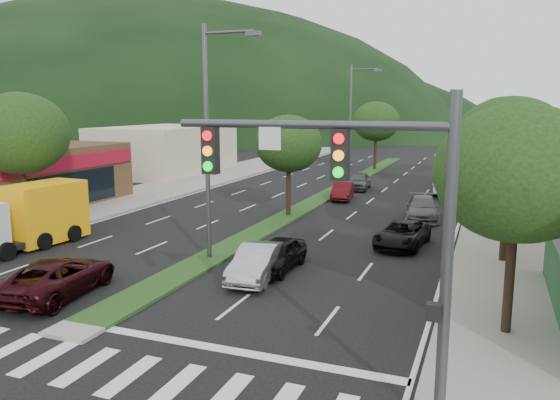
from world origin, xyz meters
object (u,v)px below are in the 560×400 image
at_px(tree_med_far, 376,122).
at_px(car_queue_e, 359,181).
at_px(tree_r_d, 504,126).
at_px(traffic_signal, 370,207).
at_px(car_queue_c, 343,191).
at_px(tree_r_e, 502,126).
at_px(tree_r_c, 506,141).
at_px(car_queue_a, 277,255).
at_px(car_queue_b, 422,208).
at_px(suv_maroon, 58,277).
at_px(tree_med_near, 289,144).
at_px(motorhome, 458,170).
at_px(tree_l_a, 20,134).
at_px(box_truck, 32,218).
at_px(streetlight_near, 211,132).
at_px(sedan_silver, 257,262).
at_px(tree_r_a, 517,174).
at_px(tree_r_b, 510,146).
at_px(car_queue_d, 402,234).

relative_size(tree_med_far, car_queue_e, 1.73).
height_order(tree_r_d, car_queue_e, tree_r_d).
relative_size(traffic_signal, car_queue_c, 1.86).
bearing_deg(car_queue_c, tree_r_e, 46.79).
bearing_deg(tree_r_c, traffic_signal, -97.85).
height_order(car_queue_a, car_queue_b, car_queue_b).
height_order(suv_maroon, car_queue_a, suv_maroon).
relative_size(tree_r_d, tree_med_near, 1.19).
height_order(tree_r_c, motorhome, tree_r_c).
distance_m(tree_l_a, car_queue_b, 23.04).
xyz_separation_m(car_queue_b, box_truck, (-16.68, -13.19, 0.74)).
xyz_separation_m(tree_med_far, car_queue_b, (7.68, -23.84, -4.34)).
distance_m(tree_r_c, tree_r_e, 20.00).
bearing_deg(car_queue_a, box_truck, -175.82).
bearing_deg(car_queue_c, streetlight_near, -102.24).
bearing_deg(motorhome, tree_r_d, -24.22).
relative_size(traffic_signal, tree_r_d, 0.98).
bearing_deg(tree_r_e, traffic_signal, -94.09).
height_order(traffic_signal, car_queue_b, traffic_signal).
height_order(tree_r_c, tree_l_a, tree_l_a).
bearing_deg(car_queue_b, motorhome, 75.87).
bearing_deg(car_queue_b, streetlight_near, -129.11).
bearing_deg(tree_med_near, tree_r_d, 45.00).
height_order(traffic_signal, tree_r_c, traffic_signal).
relative_size(car_queue_b, box_truck, 0.74).
bearing_deg(car_queue_c, tree_r_c, -34.11).
relative_size(tree_med_near, sedan_silver, 1.48).
bearing_deg(tree_r_e, car_queue_a, -104.98).
distance_m(tree_r_e, car_queue_b, 20.74).
relative_size(car_queue_a, car_queue_e, 0.95).
bearing_deg(sedan_silver, car_queue_c, 88.30).
distance_m(tree_r_d, motorhome, 4.85).
relative_size(tree_r_a, car_queue_c, 1.76).
bearing_deg(tree_med_near, sedan_silver, -75.39).
xyz_separation_m(tree_r_d, box_truck, (-21.00, -23.03, -3.78)).
bearing_deg(tree_l_a, motorhome, 45.13).
height_order(tree_med_near, box_truck, tree_med_near).
xyz_separation_m(car_queue_c, car_queue_e, (0.00, 5.00, 0.06)).
height_order(tree_med_near, tree_l_a, tree_l_a).
relative_size(sedan_silver, car_queue_c, 1.08).
xyz_separation_m(car_queue_e, motorhome, (7.50, 1.43, 1.04)).
xyz_separation_m(traffic_signal, tree_r_e, (2.97, 41.54, 0.25)).
relative_size(tree_r_b, suv_maroon, 1.42).
height_order(tree_med_far, sedan_silver, tree_med_far).
bearing_deg(box_truck, car_queue_d, -154.42).
height_order(tree_r_b, motorhome, tree_r_b).
bearing_deg(traffic_signal, suv_maroon, 163.37).
bearing_deg(car_queue_d, streetlight_near, -138.35).
relative_size(tree_r_d, suv_maroon, 1.46).
height_order(tree_med_far, car_queue_c, tree_med_far).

